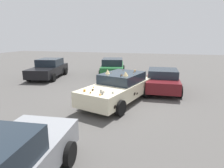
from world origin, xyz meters
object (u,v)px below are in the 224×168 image
Objects in this scene: parked_sedan_row_back_center at (162,80)px; parked_sedan_far_right at (49,69)px; parked_sedan_far_left at (113,67)px; art_car_decorated at (119,88)px.

parked_sedan_far_right reaches higher than parked_sedan_row_back_center.
parked_sedan_row_back_center is at bearing -146.80° from parked_sedan_far_left.
parked_sedan_row_back_center is 5.80m from parked_sedan_far_left.
parked_sedan_far_left is (6.74, 2.13, -0.02)m from art_car_decorated.
art_car_decorated reaches higher than parked_sedan_far_right.
art_car_decorated reaches higher than parked_sedan_far_left.
parked_sedan_far_right is (1.69, 8.75, 0.04)m from parked_sedan_row_back_center.
parked_sedan_far_left is 1.01× the size of parked_sedan_far_right.
art_car_decorated is at bearing 140.43° from parked_sedan_row_back_center.
art_car_decorated reaches higher than parked_sedan_row_back_center.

